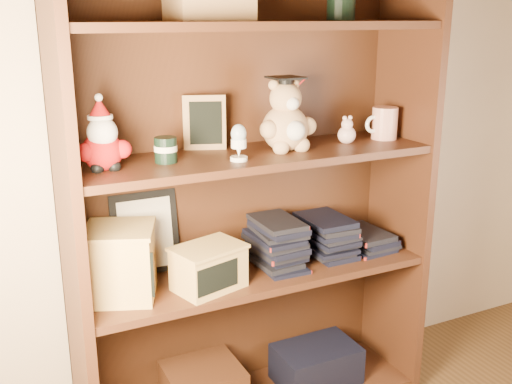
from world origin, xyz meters
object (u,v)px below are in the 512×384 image
treats_box (121,262)px  bookcase (249,200)px  grad_teddy_bear (286,122)px  teacher_mug (384,123)px

treats_box → bookcase: bearing=6.6°
grad_teddy_bear → teacher_mug: 0.39m
treats_box → teacher_mug: bearing=0.1°
bookcase → grad_teddy_bear: 0.29m
bookcase → treats_box: size_ratio=6.15×
bookcase → treats_box: bearing=-173.4°
teacher_mug → treats_box: size_ratio=0.48×
grad_teddy_bear → treats_box: (-0.55, 0.01, -0.38)m
bookcase → grad_teddy_bear: bookcase is taller
bookcase → teacher_mug: bookcase is taller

